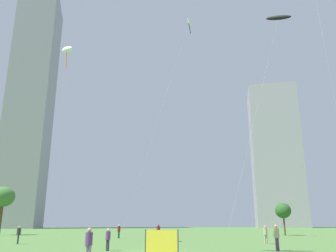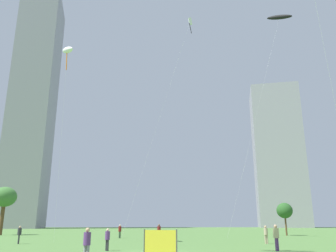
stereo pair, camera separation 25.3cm
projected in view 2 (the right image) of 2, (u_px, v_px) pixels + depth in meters
person_standing_0 at (87, 242)px, 17.86m from camera, size 0.38×0.38×1.71m
person_standing_1 at (19, 233)px, 33.20m from camera, size 0.37×0.37×1.67m
person_standing_2 at (276, 236)px, 24.94m from camera, size 0.41×0.41×1.84m
person_standing_3 at (120, 230)px, 45.39m from camera, size 0.39×0.39×1.74m
person_standing_4 at (107, 238)px, 24.92m from camera, size 0.35×0.35×1.57m
person_standing_5 at (266, 233)px, 33.38m from camera, size 0.38×0.38×1.70m
person_standing_6 at (159, 231)px, 39.60m from camera, size 0.40×0.40×1.81m
kite_flying_3 at (190, 24)px, 53.87m from camera, size 10.39×3.91×33.25m
kite_flying_4 at (68, 50)px, 39.12m from camera, size 2.53×4.61×21.94m
kite_flying_5 at (279, 17)px, 53.85m from camera, size 11.37×3.45×34.23m
park_tree_0 at (285, 211)px, 55.73m from camera, size 2.54×2.54×5.13m
park_tree_1 at (5, 198)px, 58.30m from camera, size 3.96×3.96×7.92m
distant_highrise_0 at (278, 156)px, 157.25m from camera, size 25.13×26.63×63.28m
distant_highrise_1 at (34, 105)px, 141.23m from camera, size 19.41×27.63×97.94m
event_banner at (160, 242)px, 20.99m from camera, size 2.07×0.74×1.58m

